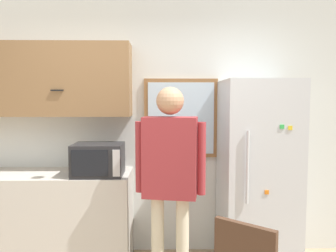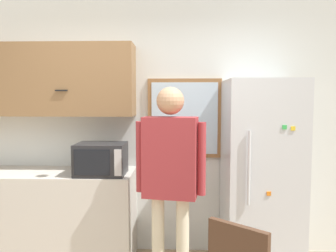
# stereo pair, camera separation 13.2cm
# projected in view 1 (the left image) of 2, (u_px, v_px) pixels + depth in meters

# --- Properties ---
(back_wall) EXTENTS (6.00, 0.06, 2.70)m
(back_wall) POSITION_uv_depth(u_px,v_px,m) (142.00, 127.00, 3.51)
(back_wall) COLOR silver
(back_wall) RESTS_ON ground_plane
(counter) EXTENTS (2.10, 0.60, 0.92)m
(counter) POSITION_uv_depth(u_px,v_px,m) (24.00, 219.00, 3.23)
(counter) COLOR #BCB7AD
(counter) RESTS_ON ground_plane
(upper_cabinets) EXTENTS (2.10, 0.34, 0.72)m
(upper_cabinets) POSITION_uv_depth(u_px,v_px,m) (25.00, 80.00, 3.26)
(upper_cabinets) COLOR olive
(microwave) EXTENTS (0.47, 0.38, 0.30)m
(microwave) POSITION_uv_depth(u_px,v_px,m) (98.00, 160.00, 3.10)
(microwave) COLOR #232326
(microwave) RESTS_ON counter
(person) EXTENTS (0.59, 0.29, 1.75)m
(person) POSITION_uv_depth(u_px,v_px,m) (170.00, 167.00, 2.76)
(person) COLOR beige
(person) RESTS_ON ground_plane
(refrigerator) EXTENTS (0.69, 0.71, 1.83)m
(refrigerator) POSITION_uv_depth(u_px,v_px,m) (257.00, 174.00, 3.19)
(refrigerator) COLOR silver
(refrigerator) RESTS_ON ground_plane
(window) EXTENTS (0.77, 0.05, 0.83)m
(window) POSITION_uv_depth(u_px,v_px,m) (181.00, 118.00, 3.47)
(window) COLOR olive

